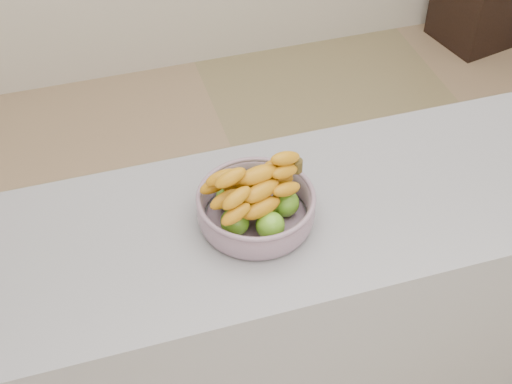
% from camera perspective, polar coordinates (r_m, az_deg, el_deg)
% --- Properties ---
extents(ground, '(4.00, 4.00, 0.00)m').
position_cam_1_polar(ground, '(2.67, 5.27, -12.90)').
color(ground, '#9F8262').
rests_on(ground, ground).
extents(counter, '(2.00, 0.60, 0.90)m').
position_cam_1_polar(counter, '(2.26, 6.94, -8.68)').
color(counter, gray).
rests_on(counter, ground).
extents(fruit_bowl, '(0.30, 0.30, 0.18)m').
position_cam_1_polar(fruit_bowl, '(1.80, -0.01, -1.00)').
color(fruit_bowl, '#9BA7BA').
rests_on(fruit_bowl, counter).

